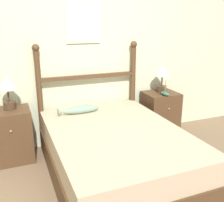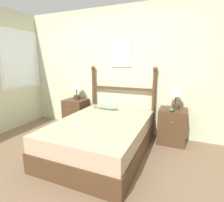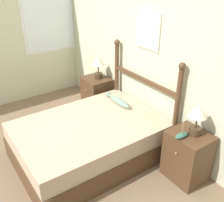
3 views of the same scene
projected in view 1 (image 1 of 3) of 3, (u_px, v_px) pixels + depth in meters
wall_back at (73, 50)px, 3.43m from camera, size 6.40×0.08×2.55m
bed at (116, 153)px, 2.87m from camera, size 1.39×1.94×0.53m
headboard at (89, 89)px, 3.55m from camera, size 1.41×0.09×1.38m
nightstand_left at (11, 135)px, 3.16m from camera, size 0.48×0.44×0.64m
nightstand_right at (160, 114)px, 3.91m from camera, size 0.48×0.44×0.64m
table_lamp_left at (7, 87)px, 3.03m from camera, size 0.21×0.21×0.40m
table_lamp_right at (162, 74)px, 3.78m from camera, size 0.21×0.21×0.40m
model_boat at (165, 93)px, 3.68m from camera, size 0.08×0.19×0.21m
fish_pillow at (79, 110)px, 3.27m from camera, size 0.53×0.10×0.10m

